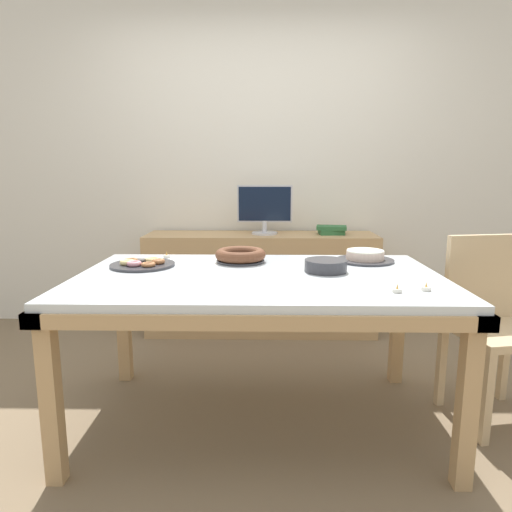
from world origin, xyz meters
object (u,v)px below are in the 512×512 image
book_stack (331,230)px  plate_stack (326,266)px  cake_chocolate_round (365,257)px  computer_monitor (265,210)px  pastry_platter (142,264)px  tealight_centre (426,288)px  tealight_right_edge (397,290)px  cake_golden_bundt (240,255)px  chair (492,318)px  tealight_left_edge (167,256)px

book_stack → plate_stack: book_stack is taller
cake_chocolate_round → plate_stack: (-0.25, -0.27, 0.00)m
computer_monitor → plate_stack: bearing=-77.0°
pastry_platter → plate_stack: plate_stack is taller
tealight_centre → plate_stack: bearing=135.5°
pastry_platter → plate_stack: 0.95m
computer_monitor → pastry_platter: 1.37m
pastry_platter → tealight_right_edge: pastry_platter is taller
cake_golden_bundt → tealight_centre: bearing=-36.7°
pastry_platter → plate_stack: (0.95, -0.11, 0.02)m
tealight_centre → computer_monitor: bearing=111.9°
cake_golden_bundt → tealight_right_edge: bearing=-43.1°
chair → tealight_right_edge: (-0.63, -0.44, 0.26)m
cake_golden_bundt → pastry_platter: (-0.51, -0.12, -0.02)m
chair → pastry_platter: chair is taller
cake_golden_bundt → computer_monitor: bearing=83.0°
chair → cake_chocolate_round: (-0.61, 0.22, 0.28)m
computer_monitor → cake_chocolate_round: (0.56, -1.04, -0.17)m
cake_chocolate_round → plate_stack: size_ratio=1.50×
cake_chocolate_round → tealight_right_edge: size_ratio=7.90×
chair → tealight_centre: size_ratio=23.50×
cake_golden_bundt → tealight_left_edge: 0.45m
computer_monitor → cake_golden_bundt: 1.09m
pastry_platter → tealight_right_edge: size_ratio=8.38×
pastry_platter → plate_stack: size_ratio=1.60×
book_stack → tealight_centre: (0.15, -1.67, -0.03)m
tealight_centre → book_stack: bearing=95.3°
cake_golden_bundt → tealight_right_edge: 0.93m
cake_chocolate_round → tealight_right_edge: 0.67m
tealight_right_edge → tealight_centre: bearing=13.9°
cake_chocolate_round → chair: bearing=-19.7°
plate_stack → tealight_centre: size_ratio=5.25×
pastry_platter → tealight_left_edge: pastry_platter is taller
chair → tealight_centre: chair is taller
computer_monitor → cake_golden_bundt: (-0.13, -1.07, -0.16)m
cake_chocolate_round → pastry_platter: (-1.20, -0.16, -0.01)m
book_stack → tealight_centre: bearing=-84.7°
plate_stack → pastry_platter: bearing=173.1°
pastry_platter → tealight_right_edge: bearing=-23.2°
cake_chocolate_round → cake_golden_bundt: (-0.69, -0.03, 0.01)m
computer_monitor → pastry_platter: bearing=-118.3°
computer_monitor → plate_stack: (0.30, -1.31, -0.17)m
book_stack → cake_golden_bundt: book_stack is taller
computer_monitor → book_stack: computer_monitor is taller
chair → plate_stack: bearing=-176.7°
tealight_centre → tealight_right_edge: same height
cake_chocolate_round → pastry_platter: size_ratio=0.94×
cake_golden_bundt → pastry_platter: cake_golden_bundt is taller
book_stack → tealight_right_edge: (0.02, -1.70, -0.03)m
plate_stack → chair: bearing=3.3°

